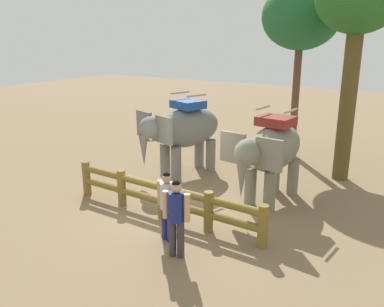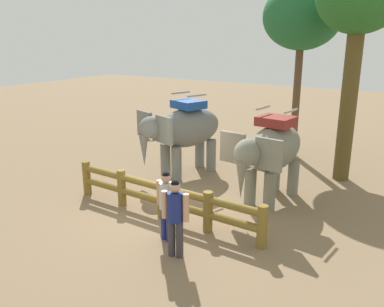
# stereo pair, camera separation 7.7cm
# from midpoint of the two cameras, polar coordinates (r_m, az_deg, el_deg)

# --- Properties ---
(ground_plane) EXTENTS (60.00, 60.00, 0.00)m
(ground_plane) POSITION_cam_midpoint_polar(r_m,az_deg,el_deg) (11.33, -3.16, -8.33)
(ground_plane) COLOR #80684B
(log_fence) EXTENTS (6.08, 0.50, 1.05)m
(log_fence) POSITION_cam_midpoint_polar(r_m,az_deg,el_deg) (10.87, -4.11, -6.00)
(log_fence) COLOR olive
(log_fence) RESTS_ON ground
(elephant_near_left) EXTENTS (2.35, 3.40, 2.85)m
(elephant_near_left) POSITION_cam_midpoint_polar(r_m,az_deg,el_deg) (13.89, -1.03, 3.34)
(elephant_near_left) COLOR slate
(elephant_near_left) RESTS_ON ground
(elephant_center) EXTENTS (1.83, 3.25, 2.76)m
(elephant_center) POSITION_cam_midpoint_polar(r_m,az_deg,el_deg) (11.74, 11.23, 0.33)
(elephant_center) COLOR gray
(elephant_center) RESTS_ON ground
(tourist_woman_in_black) EXTENTS (0.60, 0.40, 1.73)m
(tourist_woman_in_black) POSITION_cam_midpoint_polar(r_m,az_deg,el_deg) (9.51, -3.40, -6.76)
(tourist_woman_in_black) COLOR navy
(tourist_woman_in_black) RESTS_ON ground
(tourist_man_in_blue) EXTENTS (0.62, 0.41, 1.79)m
(tourist_man_in_blue) POSITION_cam_midpoint_polar(r_m,az_deg,el_deg) (8.82, -2.12, -8.40)
(tourist_man_in_blue) COLOR #363137
(tourist_man_in_blue) RESTS_ON ground
(tree_far_left) EXTENTS (2.93, 2.93, 6.65)m
(tree_far_left) POSITION_cam_midpoint_polar(r_m,az_deg,el_deg) (16.42, 15.40, 17.98)
(tree_far_left) COLOR brown
(tree_far_left) RESTS_ON ground
(tree_back_center) EXTENTS (2.61, 2.61, 6.95)m
(tree_back_center) POSITION_cam_midpoint_polar(r_m,az_deg,el_deg) (14.03, 22.63, 18.61)
(tree_back_center) COLOR brown
(tree_back_center) RESTS_ON ground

